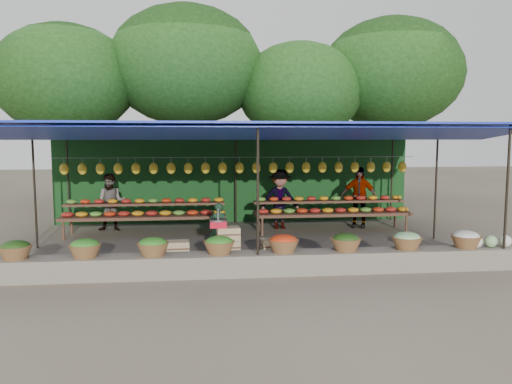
{
  "coord_description": "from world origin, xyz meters",
  "views": [
    {
      "loc": [
        -1.01,
        -11.79,
        2.53
      ],
      "look_at": [
        0.31,
        0.2,
        1.22
      ],
      "focal_mm": 35.0,
      "sensor_mm": 36.0,
      "label": 1
    }
  ],
  "objects": [
    {
      "name": "stall_canopy",
      "position": [
        0.0,
        0.08,
        2.67
      ],
      "size": [
        10.8,
        6.6,
        2.82
      ],
      "color": "black",
      "rests_on": "ground"
    },
    {
      "name": "crate_counter",
      "position": [
        -0.52,
        -2.04,
        0.31
      ],
      "size": [
        2.37,
        0.37,
        0.77
      ],
      "color": "tan",
      "rests_on": "ground"
    },
    {
      "name": "tree_row",
      "position": [
        0.5,
        6.09,
        4.7
      ],
      "size": [
        16.51,
        5.5,
        7.12
      ],
      "color": "#372014",
      "rests_on": "ground"
    },
    {
      "name": "weighing_scale",
      "position": [
        -0.69,
        -2.04,
        0.86
      ],
      "size": [
        0.35,
        0.35,
        0.37
      ],
      "color": "red",
      "rests_on": "crate_counter"
    },
    {
      "name": "fruit_table_left",
      "position": [
        -2.49,
        1.35,
        0.61
      ],
      "size": [
        4.21,
        0.95,
        0.93
      ],
      "color": "#43281B",
      "rests_on": "ground"
    },
    {
      "name": "blue_crate_back",
      "position": [
        -3.5,
        -2.12,
        0.14
      ],
      "size": [
        0.51,
        0.41,
        0.27
      ],
      "primitive_type": "cube",
      "rotation": [
        0.0,
        0.0,
        -0.21
      ],
      "color": "navy",
      "rests_on": "ground"
    },
    {
      "name": "customer_right",
      "position": [
        3.42,
        1.81,
        0.86
      ],
      "size": [
        1.09,
        0.78,
        1.72
      ],
      "primitive_type": "imported",
      "rotation": [
        0.0,
        0.0,
        -0.39
      ],
      "color": "slate",
      "rests_on": "ground"
    },
    {
      "name": "produce_baskets",
      "position": [
        -0.1,
        -2.75,
        0.56
      ],
      "size": [
        8.98,
        0.58,
        0.34
      ],
      "color": "brown",
      "rests_on": "stone_curb"
    },
    {
      "name": "fruit_table_right",
      "position": [
        2.51,
        1.35,
        0.61
      ],
      "size": [
        4.21,
        0.95,
        0.93
      ],
      "color": "#43281B",
      "rests_on": "ground"
    },
    {
      "name": "netting_backdrop",
      "position": [
        0.0,
        3.15,
        1.25
      ],
      "size": [
        10.6,
        0.06,
        2.5
      ],
      "primitive_type": "cube",
      "color": "#1B4C1C",
      "rests_on": "ground"
    },
    {
      "name": "customer_left",
      "position": [
        -3.45,
        2.01,
        0.78
      ],
      "size": [
        0.79,
        0.63,
        1.56
      ],
      "primitive_type": "imported",
      "rotation": [
        0.0,
        0.0,
        -0.04
      ],
      "color": "slate",
      "rests_on": "ground"
    },
    {
      "name": "customer_mid",
      "position": [
        1.16,
        1.83,
        0.83
      ],
      "size": [
        1.11,
        0.69,
        1.66
      ],
      "primitive_type": "imported",
      "rotation": [
        0.0,
        0.0,
        0.07
      ],
      "color": "slate",
      "rests_on": "ground"
    },
    {
      "name": "stone_curb",
      "position": [
        0.0,
        -2.75,
        0.2
      ],
      "size": [
        10.6,
        0.55,
        0.4
      ],
      "primitive_type": "cube",
      "color": "#686353",
      "rests_on": "ground"
    },
    {
      "name": "vendor_seated",
      "position": [
        -0.65,
        -0.88,
        0.55
      ],
      "size": [
        0.45,
        0.33,
        1.11
      ],
      "primitive_type": "imported",
      "rotation": [
        0.0,
        0.0,
        3.33
      ],
      "color": "#183521",
      "rests_on": "ground"
    },
    {
      "name": "ground",
      "position": [
        0.0,
        0.0,
        0.0
      ],
      "size": [
        60.0,
        60.0,
        0.0
      ],
      "primitive_type": "plane",
      "color": "brown",
      "rests_on": "ground"
    }
  ]
}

